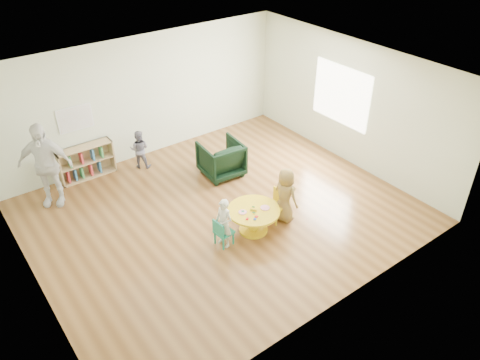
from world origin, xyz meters
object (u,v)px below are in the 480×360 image
(armchair, at_px, (221,159))
(child_right, at_px, (285,195))
(child_left, at_px, (224,223))
(kid_chair_left, at_px, (222,232))
(toddler, at_px, (139,149))
(kid_chair_right, at_px, (277,204))
(adult_caretaker, at_px, (45,165))
(activity_table, at_px, (254,216))
(bookshelf, at_px, (85,162))

(armchair, height_order, child_right, child_right)
(child_left, bearing_deg, kid_chair_left, -129.73)
(toddler, bearing_deg, kid_chair_right, 149.48)
(child_right, relative_size, toddler, 1.23)
(toddler, bearing_deg, child_right, 150.46)
(armchair, relative_size, adult_caretaker, 0.49)
(activity_table, bearing_deg, kid_chair_left, 178.79)
(child_right, height_order, adult_caretaker, adult_caretaker)
(bookshelf, bearing_deg, kid_chair_left, -73.71)
(bookshelf, bearing_deg, kid_chair_right, -57.12)
(kid_chair_right, bearing_deg, toddler, 9.34)
(bookshelf, bearing_deg, armchair, -35.08)
(kid_chair_left, xyz_separation_m, child_left, (0.03, -0.01, 0.19))
(kid_chair_left, height_order, toddler, toddler)
(activity_table, xyz_separation_m, armchair, (0.65, 1.98, 0.06))
(child_right, xyz_separation_m, toddler, (-1.33, 3.41, -0.10))
(adult_caretaker, bearing_deg, bookshelf, 64.15)
(child_left, relative_size, adult_caretaker, 0.54)
(child_right, bearing_deg, activity_table, 77.58)
(kid_chair_right, xyz_separation_m, toddler, (-1.23, 3.31, 0.12))
(kid_chair_right, xyz_separation_m, adult_caretaker, (-3.28, 3.10, 0.55))
(kid_chair_left, bearing_deg, toddler, 173.43)
(child_left, height_order, toddler, child_left)
(armchair, distance_m, toddler, 1.87)
(kid_chair_left, bearing_deg, child_left, 59.01)
(activity_table, xyz_separation_m, child_left, (-0.67, 0.00, 0.15))
(child_right, bearing_deg, bookshelf, 26.44)
(kid_chair_left, relative_size, toddler, 0.61)
(kid_chair_right, bearing_deg, armchair, -12.77)
(adult_caretaker, bearing_deg, child_right, -10.13)
(kid_chair_right, bearing_deg, child_left, 80.53)
(kid_chair_left, distance_m, adult_caretaker, 3.75)
(kid_chair_left, height_order, child_right, child_right)
(child_right, bearing_deg, armchair, -5.63)
(kid_chair_right, bearing_deg, bookshelf, 21.89)
(armchair, bearing_deg, kid_chair_right, 93.22)
(kid_chair_right, distance_m, child_right, 0.26)
(activity_table, relative_size, kid_chair_left, 1.77)
(activity_table, bearing_deg, armchair, 71.82)
(kid_chair_right, xyz_separation_m, armchair, (0.06, 1.95, 0.06))
(armchair, xyz_separation_m, adult_caretaker, (-3.34, 1.15, 0.49))
(activity_table, height_order, bookshelf, bookshelf)
(kid_chair_right, distance_m, bookshelf, 4.35)
(activity_table, height_order, adult_caretaker, adult_caretaker)
(kid_chair_right, bearing_deg, child_right, -145.22)
(kid_chair_right, distance_m, child_left, 1.27)
(activity_table, height_order, kid_chair_right, kid_chair_right)
(armchair, distance_m, child_right, 2.06)
(kid_chair_left, xyz_separation_m, adult_caretaker, (-1.99, 3.12, 0.59))
(bookshelf, bearing_deg, activity_table, -64.36)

